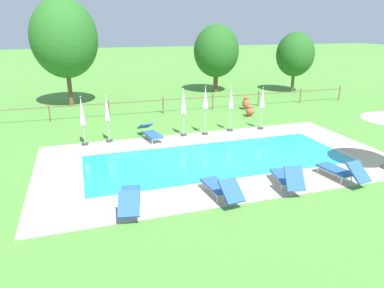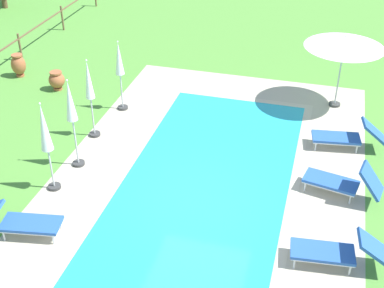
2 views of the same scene
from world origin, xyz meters
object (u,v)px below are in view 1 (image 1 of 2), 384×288
at_px(patio_umbrella_closed_deck_corner, 205,101).
at_px(terracotta_urn_by_tree, 246,103).
at_px(terracotta_urn_near_fence, 250,111).
at_px(sun_lounger_north_mid, 341,171).
at_px(patio_umbrella_closed_row_mid_east, 107,112).
at_px(patio_umbrella_closed_row_mid_west, 231,102).
at_px(patio_umbrella_closed_row_east, 82,114).
at_px(patio_umbrella_closed_row_west, 262,101).
at_px(sun_lounger_north_near_steps, 287,177).
at_px(sun_lounger_south_near_corner, 220,187).
at_px(tree_far_west, 216,51).
at_px(sun_lounger_north_far, 151,132).
at_px(tree_centre, 64,39).
at_px(sun_lounger_north_end, 130,198).
at_px(patio_umbrella_closed_row_centre, 183,104).
at_px(tree_west_mid, 295,54).

relative_size(patio_umbrella_closed_deck_corner, terracotta_urn_by_tree, 3.04).
relative_size(terracotta_urn_near_fence, terracotta_urn_by_tree, 0.79).
bearing_deg(terracotta_urn_near_fence, sun_lounger_north_mid, -96.90).
bearing_deg(terracotta_urn_near_fence, patio_umbrella_closed_row_mid_east, -164.78).
xyz_separation_m(patio_umbrella_closed_row_mid_west, patio_umbrella_closed_row_east, (-7.39, -0.05, -0.09)).
distance_m(patio_umbrella_closed_deck_corner, terracotta_urn_near_fence, 4.89).
bearing_deg(patio_umbrella_closed_row_west, patio_umbrella_closed_row_east, 179.14).
height_order(sun_lounger_north_near_steps, patio_umbrella_closed_row_east, patio_umbrella_closed_row_east).
relative_size(sun_lounger_south_near_corner, patio_umbrella_closed_row_mid_east, 0.90).
bearing_deg(tree_far_west, patio_umbrella_closed_row_west, -98.95).
xyz_separation_m(sun_lounger_south_near_corner, tree_far_west, (6.85, 17.85, 2.94)).
distance_m(sun_lounger_north_mid, sun_lounger_north_far, 8.82).
distance_m(tree_far_west, tree_centre, 11.68).
height_order(sun_lounger_north_end, patio_umbrella_closed_row_mid_east, patio_umbrella_closed_row_mid_east).
bearing_deg(sun_lounger_north_mid, sun_lounger_north_far, 128.92).
height_order(patio_umbrella_closed_row_centre, tree_centre, tree_centre).
relative_size(sun_lounger_north_far, terracotta_urn_near_fence, 3.29).
bearing_deg(sun_lounger_south_near_corner, patio_umbrella_closed_row_east, 120.19).
distance_m(sun_lounger_north_mid, patio_umbrella_closed_row_east, 11.16).
height_order(patio_umbrella_closed_row_west, patio_umbrella_closed_row_centre, patio_umbrella_closed_row_centre).
bearing_deg(tree_far_west, tree_west_mid, -17.46).
height_order(sun_lounger_south_near_corner, tree_far_west, tree_far_west).
xyz_separation_m(patio_umbrella_closed_row_mid_east, terracotta_urn_by_tree, (9.26, 4.14, -1.03)).
relative_size(sun_lounger_north_mid, patio_umbrella_closed_row_west, 0.90).
xyz_separation_m(sun_lounger_north_mid, patio_umbrella_closed_deck_corner, (-2.74, 6.80, 1.34)).
relative_size(patio_umbrella_closed_row_west, tree_centre, 0.32).
distance_m(sun_lounger_north_near_steps, terracotta_urn_near_fence, 9.97).
relative_size(sun_lounger_north_near_steps, terracotta_urn_by_tree, 2.36).
bearing_deg(patio_umbrella_closed_deck_corner, tree_west_mid, 39.68).
distance_m(sun_lounger_north_far, terracotta_urn_near_fence, 7.16).
relative_size(patio_umbrella_closed_row_east, terracotta_urn_near_fence, 3.54).
xyz_separation_m(sun_lounger_south_near_corner, patio_umbrella_closed_deck_corner, (1.90, 6.73, 1.35)).
bearing_deg(patio_umbrella_closed_row_west, patio_umbrella_closed_deck_corner, -179.56).
height_order(patio_umbrella_closed_row_mid_west, patio_umbrella_closed_row_mid_east, patio_umbrella_closed_row_mid_west).
distance_m(sun_lounger_north_far, patio_umbrella_closed_row_centre, 2.12).
bearing_deg(patio_umbrella_closed_row_east, tree_west_mid, 28.00).
bearing_deg(patio_umbrella_closed_row_east, patio_umbrella_closed_row_west, -0.86).
relative_size(sun_lounger_north_end, patio_umbrella_closed_row_west, 0.92).
relative_size(sun_lounger_north_near_steps, patio_umbrella_closed_row_east, 0.84).
bearing_deg(tree_far_west, patio_umbrella_closed_row_mid_west, -107.62).
bearing_deg(tree_far_west, sun_lounger_south_near_corner, -111.00).
bearing_deg(patio_umbrella_closed_row_centre, sun_lounger_south_near_corner, -96.69).
xyz_separation_m(sun_lounger_south_near_corner, patio_umbrella_closed_row_mid_east, (-2.88, 7.01, 1.10)).
bearing_deg(sun_lounger_north_mid, tree_far_west, 82.97).
bearing_deg(terracotta_urn_by_tree, sun_lounger_north_mid, -98.81).
xyz_separation_m(sun_lounger_north_mid, terracotta_urn_by_tree, (1.74, 11.22, 0.06)).
height_order(sun_lounger_north_end, tree_centre, tree_centre).
bearing_deg(sun_lounger_north_mid, terracotta_urn_by_tree, 81.19).
bearing_deg(tree_far_west, tree_centre, -170.65).
bearing_deg(terracotta_urn_by_tree, patio_umbrella_closed_row_mid_east, -155.91).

